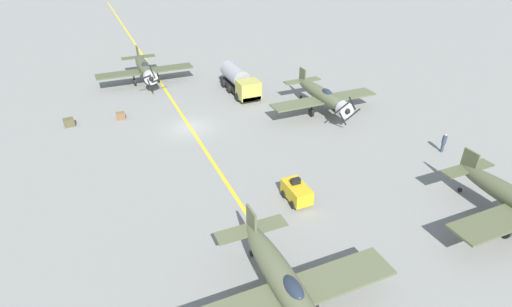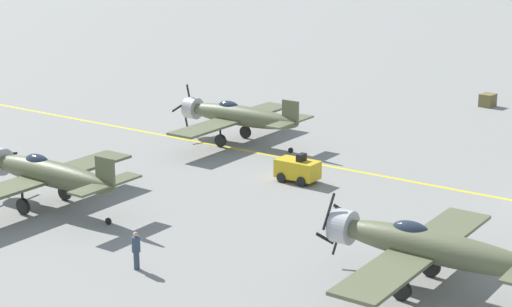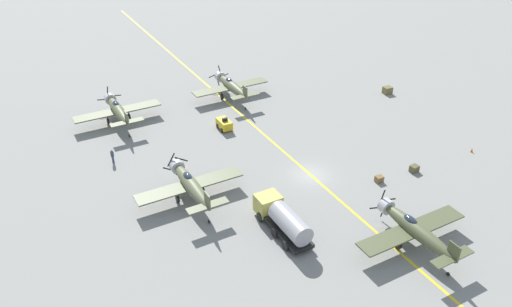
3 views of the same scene
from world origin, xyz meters
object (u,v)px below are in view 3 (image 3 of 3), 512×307
airplane_mid_left (191,185)px  tow_tractor (224,124)px  supply_crate_by_tanker (379,179)px  supply_crate_mid_lane (414,169)px  ground_crew_walking (112,156)px  supply_crate_outboard (387,90)px  fuel_tanker (283,219)px  airplane_near_center (415,229)px  airplane_far_left (118,110)px  airplane_far_center (231,86)px  traffic_cone (472,150)px

airplane_mid_left → tow_tractor: size_ratio=4.62×
supply_crate_by_tanker → supply_crate_mid_lane: (5.06, -0.36, 0.04)m
ground_crew_walking → supply_crate_outboard: 43.14m
fuel_tanker → airplane_near_center: bearing=-38.9°
supply_crate_outboard → tow_tractor: bearing=176.4°
airplane_far_left → airplane_far_center: size_ratio=1.00×
airplane_far_center → supply_crate_outboard: bearing=-20.3°
airplane_mid_left → supply_crate_outboard: (37.63, 11.16, -1.47)m
ground_crew_walking → supply_crate_by_tanker: ground_crew_walking is taller
airplane_near_center → ground_crew_walking: 35.83m
airplane_mid_left → fuel_tanker: 10.98m
airplane_near_center → tow_tractor: airplane_near_center is taller
airplane_far_left → ground_crew_walking: bearing=-121.7°
fuel_tanker → supply_crate_mid_lane: size_ratio=8.21×
airplane_near_center → supply_crate_outboard: (21.82, 28.26, -1.47)m
airplane_far_center → supply_crate_outboard: airplane_far_center is taller
airplane_mid_left → tow_tractor: 16.43m
airplane_mid_left → airplane_near_center: size_ratio=1.00×
ground_crew_walking → supply_crate_by_tanker: 31.91m
supply_crate_mid_lane → airplane_near_center: bearing=-134.7°
airplane_mid_left → airplane_near_center: bearing=-36.0°
ground_crew_walking → supply_crate_outboard: ground_crew_walking is taller
ground_crew_walking → supply_crate_by_tanker: bearing=-36.2°
airplane_near_center → supply_crate_by_tanker: bearing=58.8°
airplane_far_left → fuel_tanker: airplane_far_left is taller
tow_tractor → supply_crate_mid_lane: 25.43m
airplane_mid_left → supply_crate_mid_lane: size_ratio=12.31×
supply_crate_mid_lane → traffic_cone: size_ratio=1.77×
airplane_far_center → traffic_cone: airplane_far_center is taller
tow_tractor → airplane_far_center: bearing=57.9°
ground_crew_walking → supply_crate_outboard: size_ratio=1.39×
supply_crate_mid_lane → airplane_far_left: bearing=133.2°
airplane_near_center → supply_crate_mid_lane: (9.50, 9.59, -1.61)m
airplane_far_center → ground_crew_walking: size_ratio=6.61×
airplane_near_center → supply_crate_by_tanker: airplane_near_center is taller
airplane_far_center → supply_crate_mid_lane: 30.56m
ground_crew_walking → traffic_cone: size_ratio=3.30×
ground_crew_walking → airplane_far_left: bearing=70.3°
supply_crate_outboard → traffic_cone: supply_crate_outboard is taller
traffic_cone → ground_crew_walking: bearing=154.5°
airplane_mid_left → supply_crate_by_tanker: (20.26, -7.14, -1.65)m
airplane_near_center → airplane_far_left: bearing=107.5°
tow_tractor → supply_crate_mid_lane: size_ratio=2.67×
airplane_far_center → tow_tractor: size_ratio=4.62×
airplane_mid_left → ground_crew_walking: airplane_mid_left is taller
supply_crate_mid_lane → traffic_cone: bearing=-0.9°
fuel_tanker → supply_crate_outboard: 37.62m
airplane_far_center → ground_crew_walking: airplane_far_center is taller
airplane_far_center → airplane_mid_left: 26.37m
airplane_far_left → traffic_cone: airplane_far_left is taller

